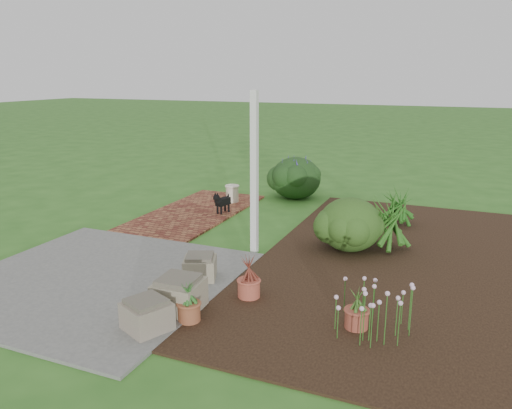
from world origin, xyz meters
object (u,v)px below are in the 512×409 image
at_px(cream_ceramic_urn, 232,194).
at_px(evergreen_shrub, 350,223).
at_px(stone_trough_near, 147,316).
at_px(black_dog, 222,201).

relative_size(cream_ceramic_urn, evergreen_shrub, 0.36).
distance_m(cream_ceramic_urn, evergreen_shrub, 3.58).
bearing_deg(stone_trough_near, cream_ceramic_urn, 106.09).
height_order(stone_trough_near, black_dog, black_dog).
height_order(stone_trough_near, evergreen_shrub, evergreen_shrub).
xyz_separation_m(cream_ceramic_urn, evergreen_shrub, (2.99, -1.95, 0.24)).
distance_m(black_dog, cream_ceramic_urn, 0.94).
height_order(black_dog, evergreen_shrub, evergreen_shrub).
xyz_separation_m(black_dog, cream_ceramic_urn, (-0.21, 0.91, -0.07)).
height_order(cream_ceramic_urn, evergreen_shrub, evergreen_shrub).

